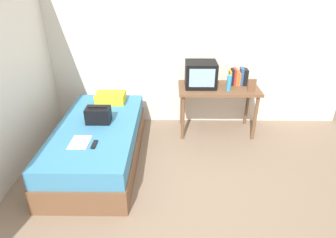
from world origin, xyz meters
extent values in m
plane|color=#84705B|center=(0.00, 0.00, 0.00)|extent=(8.00, 8.00, 0.00)
cube|color=silver|center=(0.00, 2.00, 1.30)|extent=(5.20, 0.10, 2.60)
cube|color=brown|center=(-1.04, 0.81, 0.15)|extent=(1.00, 2.00, 0.30)
cube|color=teal|center=(-1.04, 0.81, 0.41)|extent=(0.97, 1.94, 0.22)
cube|color=brown|center=(0.59, 1.60, 0.71)|extent=(1.16, 0.60, 0.04)
cylinder|color=brown|center=(0.07, 1.36, 0.34)|extent=(0.05, 0.05, 0.69)
cylinder|color=brown|center=(1.11, 1.36, 0.34)|extent=(0.05, 0.05, 0.69)
cylinder|color=brown|center=(0.07, 1.84, 0.34)|extent=(0.05, 0.05, 0.69)
cylinder|color=brown|center=(1.11, 1.84, 0.34)|extent=(0.05, 0.05, 0.69)
cube|color=black|center=(0.32, 1.63, 0.91)|extent=(0.44, 0.38, 0.36)
cube|color=#8CB2E0|center=(0.32, 1.43, 0.92)|extent=(0.35, 0.01, 0.26)
cylinder|color=#3399DB|center=(0.70, 1.46, 0.84)|extent=(0.06, 0.06, 0.22)
cube|color=gold|center=(0.76, 1.71, 0.83)|extent=(0.03, 0.14, 0.21)
cube|color=black|center=(0.79, 1.71, 0.84)|extent=(0.03, 0.16, 0.23)
cube|color=#B72D33|center=(0.82, 1.71, 0.85)|extent=(0.03, 0.15, 0.24)
cube|color=#CC7233|center=(0.86, 1.71, 0.85)|extent=(0.03, 0.16, 0.23)
cube|color=#CC7233|center=(0.89, 1.71, 0.83)|extent=(0.03, 0.17, 0.19)
cube|color=#2D5699|center=(0.92, 1.71, 0.85)|extent=(0.04, 0.15, 0.25)
cube|color=black|center=(0.96, 1.71, 0.85)|extent=(0.03, 0.16, 0.24)
cube|color=black|center=(1.00, 1.71, 0.84)|extent=(0.03, 0.15, 0.23)
cube|color=brown|center=(1.02, 1.44, 0.82)|extent=(0.11, 0.02, 0.18)
cube|color=yellow|center=(-0.99, 1.52, 0.58)|extent=(0.41, 0.29, 0.14)
cube|color=black|center=(-1.02, 0.89, 0.61)|extent=(0.30, 0.20, 0.20)
cylinder|color=black|center=(-1.02, 0.89, 0.73)|extent=(0.24, 0.02, 0.02)
cube|color=white|center=(-1.13, 0.40, 0.52)|extent=(0.21, 0.29, 0.01)
cube|color=black|center=(-0.95, 0.35, 0.53)|extent=(0.04, 0.16, 0.02)
camera|label=1|loc=(-0.10, -2.30, 2.21)|focal=30.44mm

